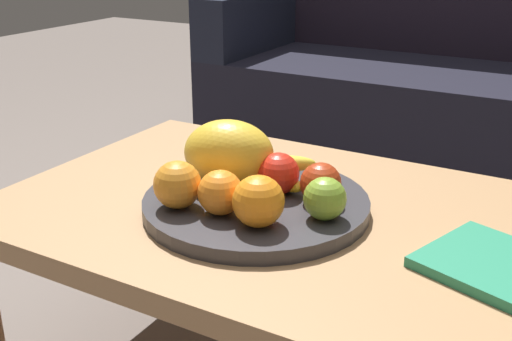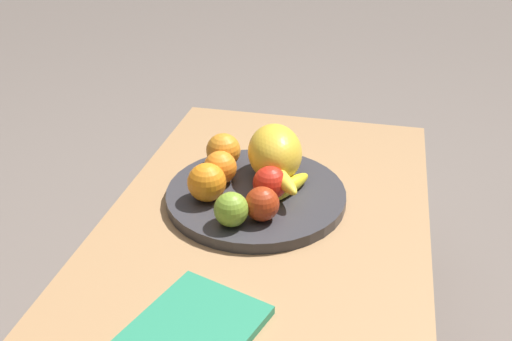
{
  "view_description": "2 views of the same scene",
  "coord_description": "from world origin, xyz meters",
  "px_view_note": "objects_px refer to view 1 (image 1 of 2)",
  "views": [
    {
      "loc": [
        0.44,
        -0.91,
        0.86
      ],
      "look_at": [
        -0.06,
        -0.04,
        0.47
      ],
      "focal_mm": 44.39,
      "sensor_mm": 36.0,
      "label": 1
    },
    {
      "loc": [
        1.01,
        0.2,
        1.08
      ],
      "look_at": [
        -0.06,
        -0.04,
        0.47
      ],
      "focal_mm": 41.05,
      "sensor_mm": 36.0,
      "label": 2
    }
  ],
  "objects_px": {
    "apple_front": "(325,199)",
    "apple_left": "(321,183)",
    "melon_large_front": "(229,153)",
    "orange_front": "(177,185)",
    "fruit_bowl": "(256,204)",
    "orange_right": "(259,201)",
    "couch": "(454,92)",
    "orange_left": "(220,193)",
    "coffee_table": "(294,231)",
    "banana_bunch": "(273,173)",
    "apple_right": "(277,174)"
  },
  "relations": [
    {
      "from": "orange_front",
      "to": "orange_right",
      "type": "distance_m",
      "value": 0.15
    },
    {
      "from": "banana_bunch",
      "to": "apple_front",
      "type": "bearing_deg",
      "value": -29.29
    },
    {
      "from": "fruit_bowl",
      "to": "apple_right",
      "type": "bearing_deg",
      "value": 52.08
    },
    {
      "from": "orange_front",
      "to": "apple_left",
      "type": "distance_m",
      "value": 0.24
    },
    {
      "from": "couch",
      "to": "apple_front",
      "type": "bearing_deg",
      "value": -85.26
    },
    {
      "from": "fruit_bowl",
      "to": "orange_right",
      "type": "distance_m",
      "value": 0.12
    },
    {
      "from": "melon_large_front",
      "to": "orange_front",
      "type": "bearing_deg",
      "value": -99.71
    },
    {
      "from": "couch",
      "to": "apple_left",
      "type": "xyz_separation_m",
      "value": [
        0.08,
        -1.34,
        0.15
      ]
    },
    {
      "from": "banana_bunch",
      "to": "orange_right",
      "type": "bearing_deg",
      "value": -69.72
    },
    {
      "from": "orange_right",
      "to": "apple_left",
      "type": "bearing_deg",
      "value": 70.29
    },
    {
      "from": "orange_left",
      "to": "apple_left",
      "type": "distance_m",
      "value": 0.17
    },
    {
      "from": "apple_front",
      "to": "orange_left",
      "type": "bearing_deg",
      "value": -156.8
    },
    {
      "from": "apple_front",
      "to": "apple_left",
      "type": "xyz_separation_m",
      "value": [
        -0.03,
        0.06,
        0.0
      ]
    },
    {
      "from": "orange_right",
      "to": "apple_front",
      "type": "bearing_deg",
      "value": 43.15
    },
    {
      "from": "banana_bunch",
      "to": "couch",
      "type": "bearing_deg",
      "value": 89.21
    },
    {
      "from": "orange_front",
      "to": "orange_left",
      "type": "bearing_deg",
      "value": 10.16
    },
    {
      "from": "fruit_bowl",
      "to": "banana_bunch",
      "type": "distance_m",
      "value": 0.07
    },
    {
      "from": "apple_front",
      "to": "fruit_bowl",
      "type": "bearing_deg",
      "value": 172.08
    },
    {
      "from": "coffee_table",
      "to": "orange_front",
      "type": "relative_size",
      "value": 12.97
    },
    {
      "from": "couch",
      "to": "orange_left",
      "type": "bearing_deg",
      "value": -91.51
    },
    {
      "from": "melon_large_front",
      "to": "banana_bunch",
      "type": "relative_size",
      "value": 1.05
    },
    {
      "from": "orange_right",
      "to": "apple_right",
      "type": "xyz_separation_m",
      "value": [
        -0.03,
        0.12,
        -0.0
      ]
    },
    {
      "from": "coffee_table",
      "to": "melon_large_front",
      "type": "relative_size",
      "value": 6.42
    },
    {
      "from": "couch",
      "to": "orange_right",
      "type": "xyz_separation_m",
      "value": [
        0.04,
        -1.47,
        0.15
      ]
    },
    {
      "from": "orange_front",
      "to": "apple_front",
      "type": "xyz_separation_m",
      "value": [
        0.23,
        0.08,
        -0.01
      ]
    },
    {
      "from": "fruit_bowl",
      "to": "apple_front",
      "type": "bearing_deg",
      "value": -7.92
    },
    {
      "from": "banana_bunch",
      "to": "apple_left",
      "type": "bearing_deg",
      "value": -10.08
    },
    {
      "from": "fruit_bowl",
      "to": "melon_large_front",
      "type": "relative_size",
      "value": 2.41
    },
    {
      "from": "couch",
      "to": "banana_bunch",
      "type": "bearing_deg",
      "value": -90.79
    },
    {
      "from": "orange_left",
      "to": "apple_front",
      "type": "xyz_separation_m",
      "value": [
        0.15,
        0.07,
        -0.0
      ]
    },
    {
      "from": "orange_front",
      "to": "banana_bunch",
      "type": "bearing_deg",
      "value": 58.29
    },
    {
      "from": "apple_left",
      "to": "apple_right",
      "type": "height_order",
      "value": "apple_right"
    },
    {
      "from": "orange_right",
      "to": "banana_bunch",
      "type": "relative_size",
      "value": 0.53
    },
    {
      "from": "orange_front",
      "to": "orange_left",
      "type": "xyz_separation_m",
      "value": [
        0.08,
        0.01,
        -0.0
      ]
    },
    {
      "from": "apple_left",
      "to": "couch",
      "type": "bearing_deg",
      "value": 93.58
    },
    {
      "from": "couch",
      "to": "orange_left",
      "type": "xyz_separation_m",
      "value": [
        -0.04,
        -1.47,
        0.15
      ]
    },
    {
      "from": "orange_left",
      "to": "apple_right",
      "type": "xyz_separation_m",
      "value": [
        0.04,
        0.12,
        -0.0
      ]
    },
    {
      "from": "fruit_bowl",
      "to": "orange_front",
      "type": "xyz_separation_m",
      "value": [
        -0.09,
        -0.1,
        0.05
      ]
    },
    {
      "from": "fruit_bowl",
      "to": "orange_front",
      "type": "relative_size",
      "value": 4.88
    },
    {
      "from": "melon_large_front",
      "to": "apple_right",
      "type": "height_order",
      "value": "melon_large_front"
    },
    {
      "from": "coffee_table",
      "to": "orange_right",
      "type": "xyz_separation_m",
      "value": [
        0.0,
        -0.13,
        0.11
      ]
    },
    {
      "from": "orange_front",
      "to": "fruit_bowl",
      "type": "bearing_deg",
      "value": 46.68
    },
    {
      "from": "orange_left",
      "to": "apple_right",
      "type": "distance_m",
      "value": 0.12
    },
    {
      "from": "orange_front",
      "to": "banana_bunch",
      "type": "xyz_separation_m",
      "value": [
        0.1,
        0.16,
        -0.01
      ]
    },
    {
      "from": "couch",
      "to": "apple_left",
      "type": "height_order",
      "value": "couch"
    },
    {
      "from": "orange_front",
      "to": "banana_bunch",
      "type": "distance_m",
      "value": 0.18
    },
    {
      "from": "couch",
      "to": "fruit_bowl",
      "type": "height_order",
      "value": "couch"
    },
    {
      "from": "melon_large_front",
      "to": "orange_right",
      "type": "relative_size",
      "value": 1.97
    },
    {
      "from": "fruit_bowl",
      "to": "apple_front",
      "type": "distance_m",
      "value": 0.15
    },
    {
      "from": "apple_front",
      "to": "orange_front",
      "type": "bearing_deg",
      "value": -160.87
    }
  ]
}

